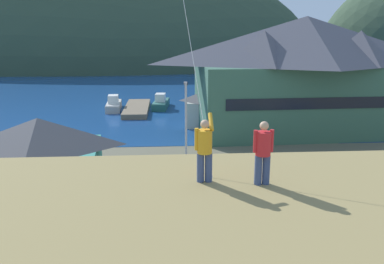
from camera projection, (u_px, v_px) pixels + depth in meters
name	position (u px, v px, depth m)	size (l,w,h in m)	color
ground_plane	(199.00, 244.00, 20.52)	(600.00, 600.00, 0.00)	#66604C
parking_lot_pad	(193.00, 203.00, 25.34)	(40.00, 20.00, 0.10)	gray
bay_water	(175.00, 86.00, 78.50)	(360.00, 84.00, 0.03)	navy
far_hill_east_peak	(90.00, 64.00, 129.60)	(148.95, 72.26, 70.37)	#334733
harbor_lodge	(304.00, 71.00, 42.13)	(24.08, 12.90, 12.23)	#38604C
storage_shed_near_lot	(41.00, 159.00, 25.00)	(8.18, 6.61, 5.54)	#338475
storage_shed_waterside	(206.00, 108.00, 45.25)	(5.18, 4.65, 4.20)	beige
wharf_dock	(137.00, 108.00, 54.36)	(3.20, 11.41, 0.70)	#70604C
moored_boat_wharfside	(114.00, 105.00, 54.91)	(2.26, 6.08, 2.16)	#A8A399
moored_boat_outer_mooring	(161.00, 103.00, 56.23)	(2.52, 6.13, 2.16)	#23564C
parked_car_mid_row_far	(130.00, 182.00, 26.10)	(4.29, 2.23, 1.82)	#236633
parked_car_lone_by_shed	(326.00, 176.00, 27.15)	(4.27, 2.18, 1.82)	#236633
parked_car_mid_row_center	(329.00, 215.00, 21.37)	(4.32, 2.29, 1.82)	navy
parked_car_back_row_right	(159.00, 215.00, 21.37)	(4.29, 2.24, 1.82)	#B28923
parked_car_mid_row_near	(213.00, 180.00, 26.44)	(4.35, 2.37, 1.82)	slate
parking_light_pole	(186.00, 122.00, 29.69)	(0.24, 0.78, 6.97)	#ADADB2
person_kite_flyer	(205.00, 148.00, 10.62)	(0.51, 0.66, 1.86)	#384770
person_companion	(263.00, 151.00, 10.44)	(0.55, 0.40, 1.74)	#384770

